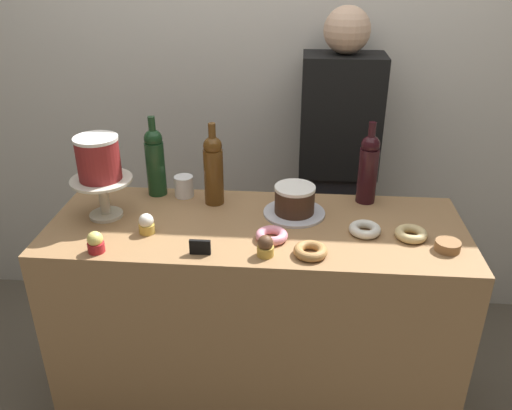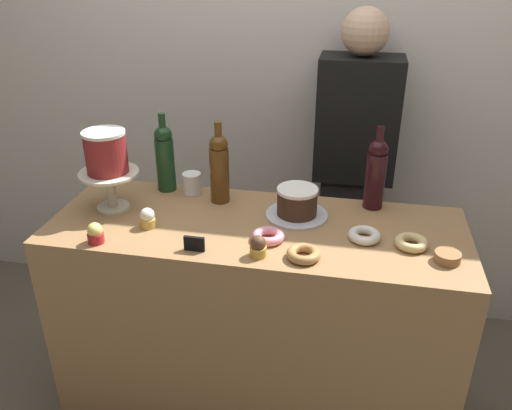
% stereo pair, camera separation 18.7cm
% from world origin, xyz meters
% --- Properties ---
extents(ground_plane, '(12.00, 12.00, 0.00)m').
position_xyz_m(ground_plane, '(0.00, 0.00, 0.00)').
color(ground_plane, '#665B4C').
extents(back_wall, '(6.00, 0.05, 2.60)m').
position_xyz_m(back_wall, '(0.00, 0.86, 1.30)').
color(back_wall, silver).
rests_on(back_wall, ground_plane).
extents(display_counter, '(1.52, 0.57, 0.91)m').
position_xyz_m(display_counter, '(0.00, 0.00, 0.45)').
color(display_counter, '#997047').
rests_on(display_counter, ground_plane).
extents(cake_stand_pedestal, '(0.22, 0.22, 0.15)m').
position_xyz_m(cake_stand_pedestal, '(-0.57, 0.02, 1.01)').
color(cake_stand_pedestal, beige).
rests_on(cake_stand_pedestal, display_counter).
extents(white_layer_cake, '(0.16, 0.16, 0.16)m').
position_xyz_m(white_layer_cake, '(-0.57, 0.02, 1.14)').
color(white_layer_cake, maroon).
rests_on(white_layer_cake, cake_stand_pedestal).
extents(silver_serving_platter, '(0.23, 0.23, 0.01)m').
position_xyz_m(silver_serving_platter, '(0.14, 0.10, 0.91)').
color(silver_serving_platter, silver).
rests_on(silver_serving_platter, display_counter).
extents(chocolate_round_cake, '(0.15, 0.15, 0.10)m').
position_xyz_m(chocolate_round_cake, '(0.14, 0.10, 0.97)').
color(chocolate_round_cake, '#3D2619').
rests_on(chocolate_round_cake, silver_serving_platter).
extents(wine_bottle_amber, '(0.08, 0.08, 0.33)m').
position_xyz_m(wine_bottle_amber, '(-0.18, 0.17, 1.05)').
color(wine_bottle_amber, '#5B3814').
rests_on(wine_bottle_amber, display_counter).
extents(wine_bottle_green, '(0.08, 0.08, 0.33)m').
position_xyz_m(wine_bottle_green, '(-0.42, 0.23, 1.05)').
color(wine_bottle_green, '#193D1E').
rests_on(wine_bottle_green, display_counter).
extents(wine_bottle_dark_red, '(0.08, 0.08, 0.33)m').
position_xyz_m(wine_bottle_dark_red, '(0.42, 0.23, 1.05)').
color(wine_bottle_dark_red, black).
rests_on(wine_bottle_dark_red, display_counter).
extents(cupcake_lemon, '(0.06, 0.06, 0.07)m').
position_xyz_m(cupcake_lemon, '(-0.51, -0.23, 0.94)').
color(cupcake_lemon, red).
rests_on(cupcake_lemon, display_counter).
extents(cupcake_vanilla, '(0.06, 0.06, 0.07)m').
position_xyz_m(cupcake_vanilla, '(-0.38, -0.09, 0.94)').
color(cupcake_vanilla, gold).
rests_on(cupcake_vanilla, display_counter).
extents(cupcake_chocolate, '(0.06, 0.06, 0.07)m').
position_xyz_m(cupcake_chocolate, '(0.05, -0.21, 0.94)').
color(cupcake_chocolate, gold).
rests_on(cupcake_chocolate, display_counter).
extents(donut_maple, '(0.11, 0.11, 0.03)m').
position_xyz_m(donut_maple, '(0.20, -0.19, 0.93)').
color(donut_maple, '#B27F47').
rests_on(donut_maple, display_counter).
extents(donut_sugar, '(0.11, 0.11, 0.03)m').
position_xyz_m(donut_sugar, '(0.39, -0.03, 0.93)').
color(donut_sugar, silver).
rests_on(donut_sugar, display_counter).
extents(donut_pink, '(0.11, 0.11, 0.03)m').
position_xyz_m(donut_pink, '(0.06, -0.10, 0.93)').
color(donut_pink, pink).
rests_on(donut_pink, display_counter).
extents(donut_glazed, '(0.11, 0.11, 0.03)m').
position_xyz_m(donut_glazed, '(0.54, -0.05, 0.93)').
color(donut_glazed, '#E0C17F').
rests_on(donut_glazed, display_counter).
extents(cookie_stack, '(0.08, 0.08, 0.03)m').
position_xyz_m(cookie_stack, '(0.65, -0.12, 0.93)').
color(cookie_stack, olive).
rests_on(cookie_stack, display_counter).
extents(price_sign_chalkboard, '(0.07, 0.01, 0.05)m').
position_xyz_m(price_sign_chalkboard, '(-0.17, -0.22, 0.94)').
color(price_sign_chalkboard, black).
rests_on(price_sign_chalkboard, display_counter).
extents(coffee_cup_ceramic, '(0.08, 0.08, 0.08)m').
position_xyz_m(coffee_cup_ceramic, '(-0.31, 0.22, 0.95)').
color(coffee_cup_ceramic, white).
rests_on(coffee_cup_ceramic, display_counter).
extents(barista_figure, '(0.36, 0.22, 1.60)m').
position_xyz_m(barista_figure, '(0.33, 0.66, 0.84)').
color(barista_figure, black).
rests_on(barista_figure, ground_plane).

